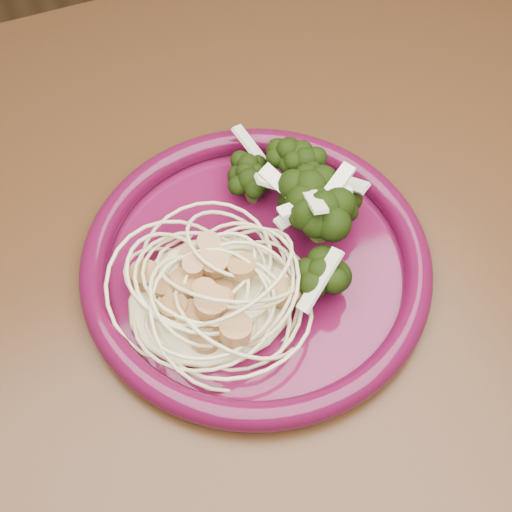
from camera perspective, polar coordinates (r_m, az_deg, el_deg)
name	(u,v)px	position (r m, az deg, el deg)	size (l,w,h in m)	color
dining_table	(237,362)	(0.64, -1.51, -8.46)	(1.20, 0.80, 0.75)	#472814
dinner_plate	(256,263)	(0.56, 0.00, -0.56)	(0.36, 0.36, 0.02)	#500B2A
spaghetti_pile	(212,292)	(0.53, -3.54, -2.90)	(0.13, 0.11, 0.03)	beige
scallop_cluster	(209,267)	(0.50, -3.75, -0.89)	(0.12, 0.12, 0.04)	tan
broccoli_pile	(307,206)	(0.56, 4.09, 4.04)	(0.09, 0.15, 0.05)	black
onion_garnish	(309,180)	(0.54, 4.29, 6.09)	(0.06, 0.10, 0.06)	#ECE8C8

